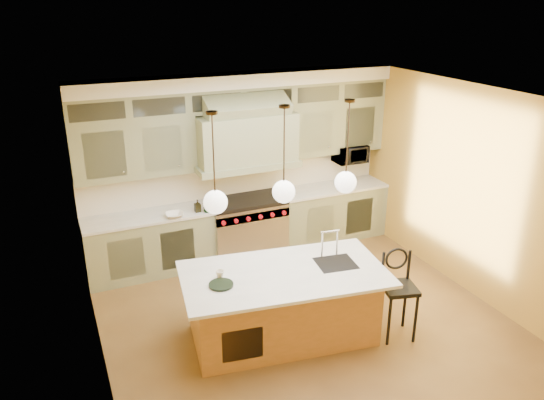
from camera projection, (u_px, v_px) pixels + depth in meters
name	position (u px, v px, depth m)	size (l,w,h in m)	color
floor	(306.00, 322.00, 6.89)	(5.00, 5.00, 0.00)	brown
ceiling	(312.00, 99.00, 5.84)	(5.00, 5.00, 0.00)	white
wall_back	(237.00, 163.00, 8.50)	(5.00, 5.00, 0.00)	gold
wall_front	(453.00, 334.00, 4.23)	(5.00, 5.00, 0.00)	gold
wall_left	(92.00, 259.00, 5.43)	(5.00, 5.00, 0.00)	gold
wall_right	(470.00, 191.00, 7.29)	(5.00, 5.00, 0.00)	gold
back_cabinetry	(243.00, 169.00, 8.28)	(5.00, 0.77, 2.90)	gray
range	(246.00, 227.00, 8.54)	(1.20, 0.74, 0.96)	silver
kitchen_island	(283.00, 303.00, 6.45)	(2.57, 1.60, 1.35)	olive
counter_stool	(398.00, 289.00, 6.43)	(0.48, 0.48, 1.13)	black
microwave	(350.00, 154.00, 9.01)	(0.54, 0.37, 0.30)	black
oil_bottle_a	(207.00, 203.00, 7.88)	(0.11, 0.11, 0.29)	black
oil_bottle_b	(198.00, 206.00, 7.90)	(0.09, 0.09, 0.19)	black
fruit_bowl	(175.00, 215.00, 7.73)	(0.26, 0.26, 0.06)	white
cup	(220.00, 274.00, 6.11)	(0.10, 0.10, 0.09)	white
pendant_left	(215.00, 200.00, 5.62)	(0.26, 0.26, 1.11)	#2D2319
pendant_center	(284.00, 189.00, 5.92)	(0.26, 0.26, 1.11)	#2D2319
pendant_right	(346.00, 180.00, 6.21)	(0.26, 0.26, 1.11)	#2D2319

